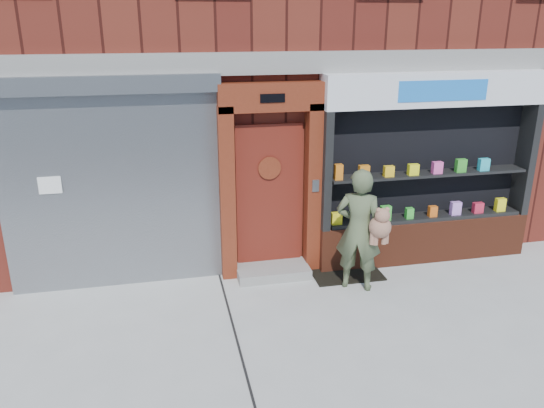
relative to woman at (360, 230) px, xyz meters
name	(u,v)px	position (x,y,z in m)	size (l,w,h in m)	color
ground	(359,330)	(-0.38, -1.08, -0.91)	(80.00, 80.00, 0.00)	#9E9E99
building	(264,5)	(-0.38, 4.91, 3.09)	(12.00, 8.16, 8.00)	#501912
shutter_bay	(111,172)	(-3.38, 0.85, 0.81)	(3.10, 0.30, 3.04)	gray
red_door_bay	(270,182)	(-1.13, 0.78, 0.55)	(1.52, 0.58, 2.90)	#5D1F0F
pharmacy_bay	(427,178)	(1.36, 0.73, 0.46)	(3.50, 0.41, 3.00)	maroon
woman	(360,230)	(0.00, 0.00, 0.00)	(0.78, 0.70, 1.80)	#4E5A3B
doormat	(345,272)	(-0.01, 0.47, -0.90)	(1.06, 0.74, 0.03)	black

